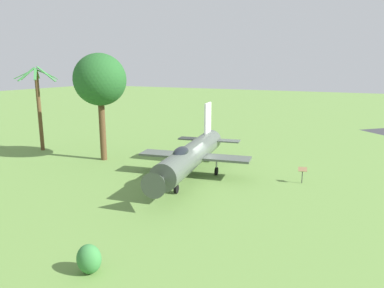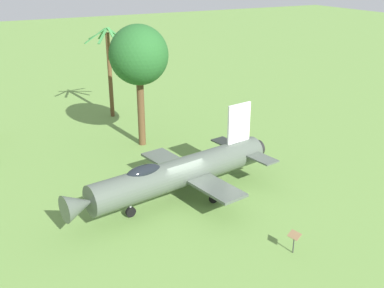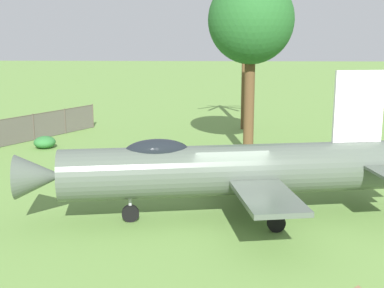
# 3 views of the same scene
# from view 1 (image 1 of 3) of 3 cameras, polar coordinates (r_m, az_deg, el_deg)

# --- Properties ---
(ground_plane) EXTENTS (200.00, 200.00, 0.00)m
(ground_plane) POSITION_cam_1_polar(r_m,az_deg,el_deg) (27.05, 0.02, -5.33)
(ground_plane) COLOR #668E42
(display_jet) EXTENTS (8.62, 13.84, 5.16)m
(display_jet) POSITION_cam_1_polar(r_m,az_deg,el_deg) (26.21, -0.23, -1.85)
(display_jet) COLOR #4C564C
(display_jet) RESTS_ON ground_plane
(shade_tree) EXTENTS (4.56, 4.34, 9.26)m
(shade_tree) POSITION_cam_1_polar(r_m,az_deg,el_deg) (32.10, -14.37, 9.72)
(shade_tree) COLOR brown
(shade_tree) RESTS_ON ground_plane
(palm_tree) EXTENTS (4.29, 4.14, 8.12)m
(palm_tree) POSITION_cam_1_polar(r_m,az_deg,el_deg) (38.05, -23.07, 5.76)
(palm_tree) COLOR brown
(palm_tree) RESTS_ON ground_plane
(shrub_near_fence) EXTENTS (1.05, 0.90, 1.21)m
(shrub_near_fence) POSITION_cam_1_polar(r_m,az_deg,el_deg) (15.69, -15.99, -17.08)
(shrub_near_fence) COLOR #387F3D
(shrub_near_fence) RESTS_ON ground_plane
(info_plaque) EXTENTS (0.67, 0.52, 1.14)m
(info_plaque) POSITION_cam_1_polar(r_m,az_deg,el_deg) (26.74, 17.09, -4.19)
(info_plaque) COLOR #333333
(info_plaque) RESTS_ON ground_plane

